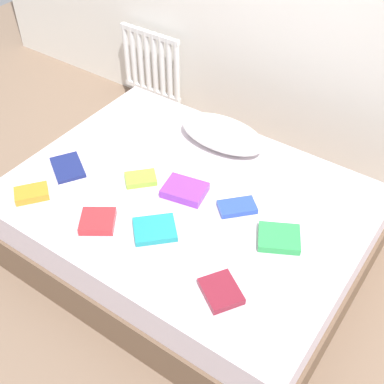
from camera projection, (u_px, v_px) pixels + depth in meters
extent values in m
plane|color=#7F6651|center=(187.00, 252.00, 3.19)|extent=(8.00, 8.00, 0.00)
cube|color=brown|center=(187.00, 237.00, 3.09)|extent=(2.00, 1.50, 0.28)
cube|color=silver|center=(187.00, 208.00, 2.92)|extent=(1.96, 1.46, 0.22)
cylinder|color=white|center=(127.00, 55.00, 4.25)|extent=(0.04, 0.04, 0.55)
cylinder|color=white|center=(134.00, 57.00, 4.22)|extent=(0.04, 0.04, 0.55)
cylinder|color=white|center=(141.00, 60.00, 4.19)|extent=(0.04, 0.04, 0.55)
cylinder|color=white|center=(148.00, 62.00, 4.16)|extent=(0.04, 0.04, 0.55)
cylinder|color=white|center=(155.00, 65.00, 4.13)|extent=(0.04, 0.04, 0.55)
cylinder|color=white|center=(162.00, 67.00, 4.10)|extent=(0.04, 0.04, 0.55)
cylinder|color=white|center=(169.00, 70.00, 4.07)|extent=(0.04, 0.04, 0.55)
cylinder|color=white|center=(177.00, 73.00, 4.03)|extent=(0.04, 0.04, 0.55)
cube|color=white|center=(149.00, 34.00, 3.97)|extent=(0.57, 0.04, 0.04)
cube|color=white|center=(153.00, 91.00, 4.32)|extent=(0.57, 0.04, 0.04)
ellipsoid|color=white|center=(222.00, 134.00, 3.14)|extent=(0.57, 0.29, 0.16)
cube|color=white|center=(136.00, 150.00, 3.11)|extent=(0.22, 0.16, 0.04)
cube|color=maroon|center=(221.00, 291.00, 2.34)|extent=(0.25, 0.24, 0.04)
cube|color=#8CC638|center=(141.00, 179.00, 2.92)|extent=(0.21, 0.21, 0.03)
cube|color=orange|center=(32.00, 193.00, 2.82)|extent=(0.21, 0.22, 0.04)
cube|color=purple|center=(184.00, 190.00, 2.84)|extent=(0.26, 0.22, 0.05)
cube|color=red|center=(98.00, 221.00, 2.67)|extent=(0.25, 0.24, 0.04)
cube|color=teal|center=(155.00, 229.00, 2.63)|extent=(0.28, 0.28, 0.03)
cube|color=green|center=(279.00, 238.00, 2.58)|extent=(0.27, 0.26, 0.04)
cube|color=navy|center=(68.00, 167.00, 3.01)|extent=(0.29, 0.27, 0.02)
cube|color=#2847B7|center=(237.00, 207.00, 2.75)|extent=(0.23, 0.23, 0.03)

